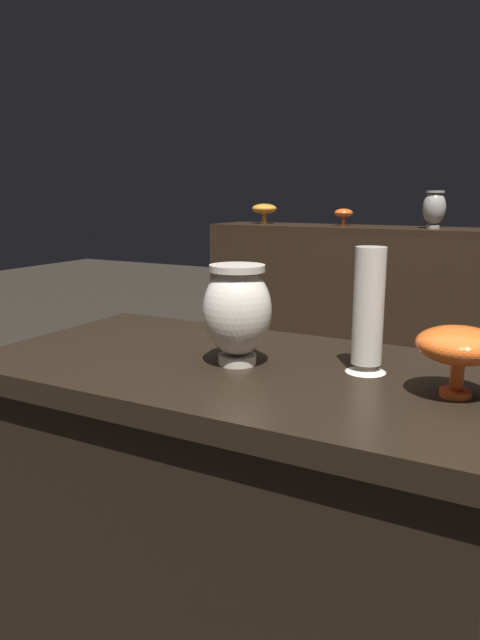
{
  "coord_description": "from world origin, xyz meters",
  "views": [
    {
      "loc": [
        0.6,
        -1.12,
        1.17
      ],
      "look_at": [
        -0.0,
        -0.01,
        0.9
      ],
      "focal_mm": 32.75,
      "sensor_mm": 36.0,
      "label": 1
    }
  ],
  "objects_px": {
    "vase_tall_behind": "(368,314)",
    "vase_centerpiece": "(237,310)",
    "vase_left_accent": "(459,347)",
    "shelf_vase_far_left": "(264,209)",
    "shelf_vase_left": "(344,213)",
    "shelf_vase_center": "(434,208)"
  },
  "relations": [
    {
      "from": "vase_centerpiece",
      "to": "shelf_vase_far_left",
      "type": "relative_size",
      "value": 1.42
    },
    {
      "from": "vase_centerpiece",
      "to": "shelf_vase_center",
      "type": "height_order",
      "value": "shelf_vase_center"
    },
    {
      "from": "shelf_vase_center",
      "to": "shelf_vase_far_left",
      "type": "relative_size",
      "value": 1.28
    },
    {
      "from": "shelf_vase_far_left",
      "to": "vase_centerpiece",
      "type": "bearing_deg",
      "value": -65.33
    },
    {
      "from": "vase_centerpiece",
      "to": "vase_tall_behind",
      "type": "height_order",
      "value": "vase_tall_behind"
    },
    {
      "from": "vase_centerpiece",
      "to": "shelf_vase_center",
      "type": "bearing_deg",
      "value": 89.82
    },
    {
      "from": "vase_centerpiece",
      "to": "shelf_vase_left",
      "type": "xyz_separation_m",
      "value": [
        -0.51,
        2.25,
        0.14
      ]
    },
    {
      "from": "vase_centerpiece",
      "to": "vase_tall_behind",
      "type": "bearing_deg",
      "value": 16.43
    },
    {
      "from": "shelf_vase_left",
      "to": "vase_left_accent",
      "type": "bearing_deg",
      "value": -66.41
    },
    {
      "from": "vase_tall_behind",
      "to": "vase_left_accent",
      "type": "relative_size",
      "value": 1.67
    },
    {
      "from": "shelf_vase_center",
      "to": "vase_centerpiece",
      "type": "bearing_deg",
      "value": -90.18
    },
    {
      "from": "vase_centerpiece",
      "to": "vase_tall_behind",
      "type": "relative_size",
      "value": 0.84
    },
    {
      "from": "vase_tall_behind",
      "to": "shelf_vase_far_left",
      "type": "relative_size",
      "value": 1.7
    },
    {
      "from": "vase_centerpiece",
      "to": "shelf_vase_center",
      "type": "xyz_separation_m",
      "value": [
        0.01,
        2.2,
        0.18
      ]
    },
    {
      "from": "shelf_vase_left",
      "to": "shelf_vase_far_left",
      "type": "distance_m",
      "value": 0.52
    },
    {
      "from": "vase_left_accent",
      "to": "shelf_vase_left",
      "type": "xyz_separation_m",
      "value": [
        -0.98,
        2.24,
        0.16
      ]
    },
    {
      "from": "vase_tall_behind",
      "to": "vase_centerpiece",
      "type": "bearing_deg",
      "value": -163.57
    },
    {
      "from": "vase_centerpiece",
      "to": "vase_left_accent",
      "type": "distance_m",
      "value": 0.47
    },
    {
      "from": "vase_left_accent",
      "to": "shelf_vase_left",
      "type": "distance_m",
      "value": 2.45
    },
    {
      "from": "vase_tall_behind",
      "to": "shelf_vase_far_left",
      "type": "bearing_deg",
      "value": 121.0
    },
    {
      "from": "vase_centerpiece",
      "to": "shelf_vase_left",
      "type": "distance_m",
      "value": 2.31
    },
    {
      "from": "vase_left_accent",
      "to": "vase_centerpiece",
      "type": "bearing_deg",
      "value": -179.08
    }
  ]
}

